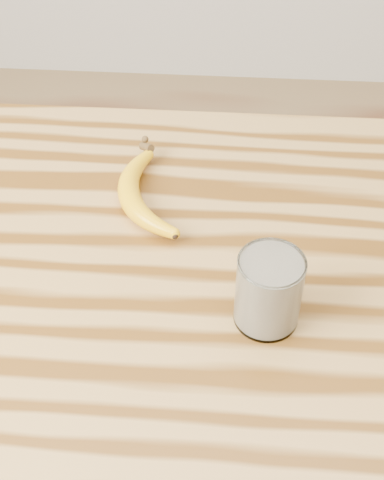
# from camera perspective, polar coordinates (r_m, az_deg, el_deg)

# --- Properties ---
(table) EXTENTS (1.20, 0.80, 0.90)m
(table) POSITION_cam_1_polar(r_m,az_deg,el_deg) (0.90, 0.02, -10.58)
(table) COLOR #A0763D
(table) RESTS_ON ground
(smoothie_glass) EXTENTS (0.08, 0.08, 0.09)m
(smoothie_glass) POSITION_cam_1_polar(r_m,az_deg,el_deg) (0.75, 6.56, -4.30)
(smoothie_glass) COLOR white
(smoothie_glass) RESTS_ON table
(banana) EXTENTS (0.17, 0.27, 0.03)m
(banana) POSITION_cam_1_polar(r_m,az_deg,el_deg) (0.91, -5.41, 3.69)
(banana) COLOR #E6A70D
(banana) RESTS_ON table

